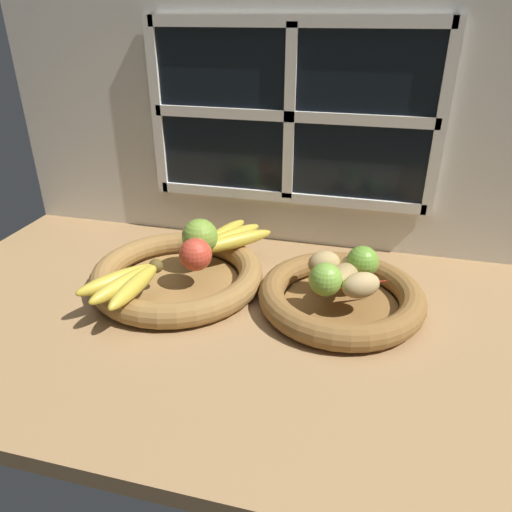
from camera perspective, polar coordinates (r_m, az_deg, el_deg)
name	(u,v)px	position (r cm, az deg, el deg)	size (l,w,h in cm)	color
ground_plane	(259,305)	(98.03, 0.37, -5.85)	(140.00, 90.00, 3.00)	#9E774C
back_wall	(291,128)	(113.93, 4.18, 14.90)	(140.00, 4.60, 55.00)	silver
fruit_bowl_left	(178,275)	(102.15, -9.32, -2.27)	(35.98, 35.98, 5.04)	olive
fruit_bowl_right	(341,296)	(94.97, 10.06, -4.76)	(32.20, 32.20, 5.04)	brown
apple_red_right	(196,254)	(96.74, -7.19, 0.20)	(6.70, 6.70, 6.70)	#CC422D
apple_green_back	(200,237)	(102.98, -6.68, 2.30)	(7.80, 7.80, 7.80)	#7AA338
banana_bunch_front	(127,282)	(92.91, -15.10, -3.03)	(12.32, 18.00, 3.21)	gold
banana_bunch_back	(227,238)	(107.20, -3.43, 2.12)	(15.68, 19.70, 3.19)	gold
potato_small	(361,285)	(89.26, 12.36, -3.41)	(7.42, 4.61, 4.81)	tan
potato_oblong	(324,263)	(95.33, 8.11, -0.87)	(6.52, 4.93, 4.99)	tan
potato_large	(343,275)	(92.61, 10.29, -2.29)	(8.31, 5.06, 4.01)	#A38451
potato_back	(356,265)	(96.76, 11.85, -1.01)	(6.49, 4.66, 4.25)	tan
lime_near	(325,279)	(88.50, 8.26, -2.77)	(6.23, 6.23, 6.23)	#7AAD3D
lime_far	(363,262)	(95.76, 12.55, -0.69)	(6.33, 6.33, 6.33)	#6B9E33
chili_pepper	(354,284)	(92.37, 11.56, -3.33)	(1.70, 1.70, 14.96)	red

